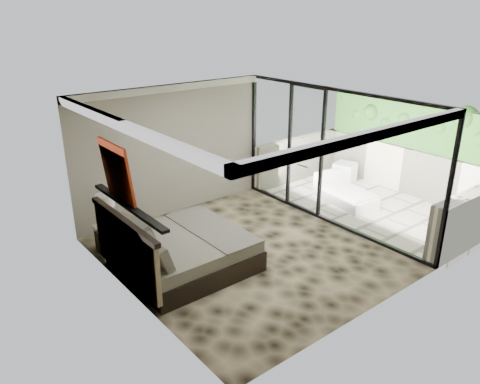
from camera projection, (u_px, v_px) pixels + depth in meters
floor at (246, 253)px, 8.64m from camera, size 5.00×5.00×0.00m
ceiling at (247, 103)px, 7.62m from camera, size 4.50×5.00×0.02m
back_wall at (173, 151)px, 9.94m from camera, size 4.50×0.02×2.80m
left_wall at (128, 216)px, 6.83m from camera, size 0.02×5.00×2.80m
glass_wall at (333, 158)px, 9.43m from camera, size 0.08×5.00×2.80m
terrace_slab at (371, 207)px, 10.84m from camera, size 3.00×5.00×0.12m
parapet_far at (408, 170)px, 11.40m from camera, size 0.30×5.00×1.10m
foliage_hedge at (414, 126)px, 10.99m from camera, size 0.36×4.60×1.10m
picture_ledge at (128, 206)px, 6.90m from camera, size 0.12×2.20×0.05m
bed at (179, 251)px, 8.01m from camera, size 2.14×2.07×1.18m
nightstand at (110, 240)px, 8.64m from camera, size 0.61×0.61×0.47m
table_lamp at (106, 206)px, 8.42m from camera, size 0.33×0.33×0.61m
abstract_canvas at (117, 171)px, 6.91m from camera, size 0.13×0.90×0.90m
framed_print at (122, 181)px, 6.98m from camera, size 0.11×0.50×0.60m
ottoman at (345, 172)px, 12.15m from camera, size 0.63×0.63×0.50m
lounger at (344, 194)px, 10.89m from camera, size 0.96×1.58×0.58m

